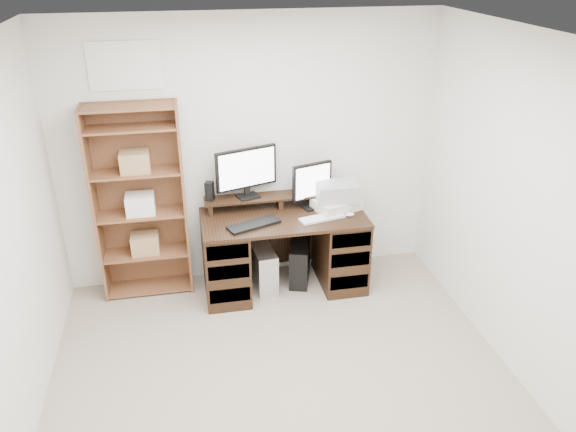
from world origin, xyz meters
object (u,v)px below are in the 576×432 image
object	(u,v)px
monitor_wide	(246,170)
bookshelf	(140,201)
printer	(336,204)
desk	(284,250)
monitor_small	(312,184)
tower_black	(300,263)
tower_silver	(263,268)

from	to	relation	value
monitor_wide	bookshelf	bearing A→B (deg)	163.05
printer	desk	bearing A→B (deg)	165.68
monitor_small	monitor_wide	bearing A→B (deg)	155.01
desk	monitor_wide	world-z (taller)	monitor_wide
tower_black	monitor_wide	bearing A→B (deg)	177.33
desk	bookshelf	world-z (taller)	bookshelf
monitor_wide	tower_silver	world-z (taller)	monitor_wide
tower_silver	printer	bearing A→B (deg)	-2.84
printer	bookshelf	world-z (taller)	bookshelf
desk	monitor_small	xyz separation A→B (m)	(0.30, 0.14, 0.60)
tower_silver	tower_black	distance (m)	0.37
monitor_small	tower_silver	distance (m)	0.93
monitor_wide	tower_black	size ratio (longest dim) A/B	1.31
desk	tower_silver	distance (m)	0.27
monitor_wide	monitor_small	xyz separation A→B (m)	(0.60, -0.09, -0.15)
desk	bookshelf	bearing A→B (deg)	170.44
monitor_small	printer	world-z (taller)	monitor_small
printer	tower_black	bearing A→B (deg)	159.04
desk	monitor_wide	size ratio (longest dim) A/B	2.61
tower_black	printer	bearing A→B (deg)	16.61
printer	tower_silver	xyz separation A→B (m)	(-0.70, -0.04, -0.59)
bookshelf	monitor_wide	bearing A→B (deg)	0.96
tower_silver	bookshelf	size ratio (longest dim) A/B	0.23
tower_black	bookshelf	distance (m)	1.61
monitor_wide	tower_black	xyz separation A→B (m)	(0.47, -0.17, -0.93)
desk	tower_silver	xyz separation A→B (m)	(-0.19, 0.02, -0.18)
desk	bookshelf	size ratio (longest dim) A/B	0.83
monitor_small	printer	size ratio (longest dim) A/B	1.09
monitor_small	desk	bearing A→B (deg)	-171.23
monitor_small	tower_silver	world-z (taller)	monitor_small
monitor_small	tower_black	distance (m)	0.80
bookshelf	tower_black	bearing A→B (deg)	-6.20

